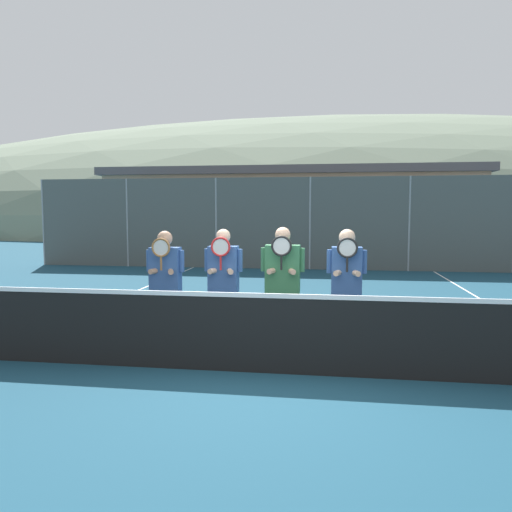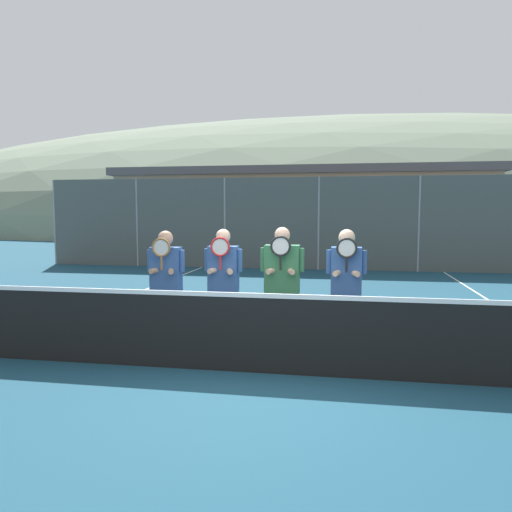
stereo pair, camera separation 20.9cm
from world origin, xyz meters
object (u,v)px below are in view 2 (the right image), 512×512
player_center_right (282,279)px  car_center (449,241)px  player_leftmost (166,278)px  car_left_of_center (315,238)px  car_far_left (194,236)px  player_rightmost (346,281)px  player_center_left (223,279)px

player_center_right → car_center: player_center_right is taller
player_leftmost → car_left_of_center: (1.37, 13.03, -0.11)m
car_far_left → car_center: size_ratio=0.94×
car_center → player_rightmost: bearing=-106.6°
player_leftmost → player_rightmost: size_ratio=0.98×
car_far_left → car_left_of_center: car_far_left is taller
car_far_left → car_center: (9.92, 0.05, -0.07)m
player_center_left → player_center_right: (0.85, -0.06, 0.04)m
player_center_right → player_rightmost: bearing=3.8°
player_leftmost → player_rightmost: player_rightmost is taller
player_center_left → car_far_left: size_ratio=0.41×
player_center_right → car_left_of_center: size_ratio=0.42×
player_center_left → car_center: player_center_left is taller
car_left_of_center → car_center: (5.03, -0.27, -0.02)m
car_left_of_center → player_center_left: bearing=-92.2°
player_rightmost → car_left_of_center: (-1.22, 13.05, -0.13)m
player_center_left → player_rightmost: 1.73m
car_far_left → car_left_of_center: size_ratio=1.00×
player_rightmost → car_far_left: car_far_left is taller
car_far_left → player_leftmost: bearing=-74.5°
player_center_right → player_leftmost: bearing=177.7°
player_rightmost → car_far_left: bearing=115.7°
player_center_right → car_center: 13.67m
player_rightmost → player_center_left: bearing=180.0°
player_leftmost → player_center_right: (1.72, -0.07, 0.04)m
player_center_left → car_left_of_center: (0.51, 13.05, -0.12)m
player_rightmost → car_left_of_center: car_left_of_center is taller
player_center_right → car_center: size_ratio=0.39×
player_center_right → car_far_left: 13.82m
player_rightmost → car_center: 13.33m
car_far_left → player_rightmost: bearing=-64.3°
player_center_right → player_rightmost: (0.88, 0.06, -0.02)m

